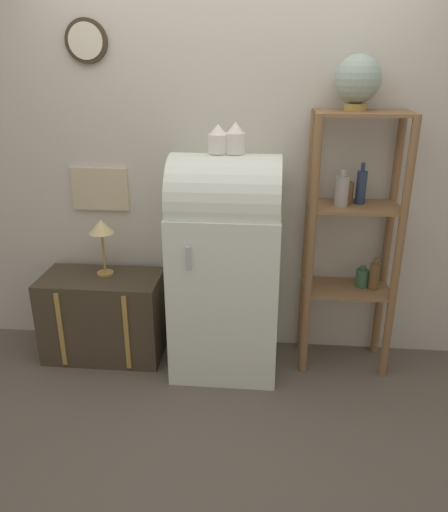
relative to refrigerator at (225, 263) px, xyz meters
The scene contains 9 objects.
ground_plane 0.78m from the refrigerator, 89.99° to the right, with size 12.00×12.00×0.00m, color #60564C.
wall_back 0.69m from the refrigerator, 90.82° to the left, with size 7.00×0.09×2.70m.
refrigerator is the anchor object (origin of this frame).
suitcase_trunk 0.96m from the refrigerator, behind, with size 0.80×0.43×0.58m.
shelf_unit 0.82m from the refrigerator, ahead, with size 0.57×0.34×1.66m.
globe 1.32m from the refrigerator, 10.15° to the left, with size 0.27×0.27×0.31m.
vase_left 0.77m from the refrigerator, 167.13° to the left, with size 0.12×0.12×0.17m.
vase_center 0.77m from the refrigerator, 12.56° to the left, with size 0.12×0.12×0.18m.
desk_lamp 0.84m from the refrigerator, behind, with size 0.16×0.16×0.38m.
Camera 1 is at (0.26, -2.65, 1.93)m, focal length 35.00 mm.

